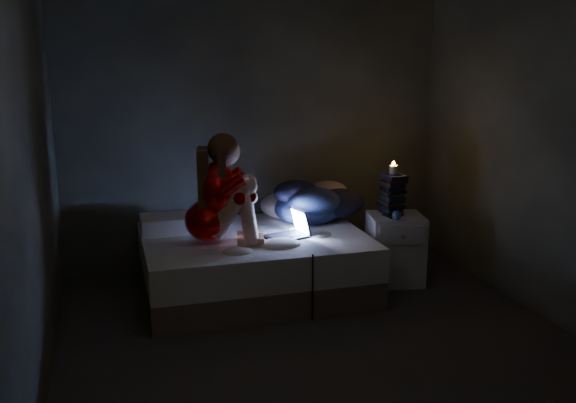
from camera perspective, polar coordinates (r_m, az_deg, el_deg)
name	(u,v)px	position (r m, az deg, el deg)	size (l,w,h in m)	color
floor	(321,345)	(4.57, 2.98, -12.79)	(3.60, 3.80, 0.02)	#2D2A27
wall_back	(256,129)	(5.98, -2.92, 6.56)	(3.60, 0.02, 2.60)	#2C2E2B
wall_front	(492,243)	(2.49, 17.95, -3.61)	(3.60, 0.02, 2.60)	#2C2E2B
wall_left	(29,176)	(3.96, -22.38, 2.13)	(0.02, 3.80, 2.60)	#2C2E2B
wall_right	(555,150)	(5.06, 22.99, 4.30)	(0.02, 3.80, 2.60)	#2C2E2B
bed	(255,263)	(5.39, -3.04, -5.61)	(1.84, 1.38, 0.51)	silver
pillow	(169,223)	(5.49, -10.67, -1.97)	(0.48, 0.34, 0.14)	white
woman	(206,189)	(5.00, -7.38, 1.12)	(0.55, 0.36, 0.89)	#940406
laptop	(286,224)	(5.20, -0.21, -2.01)	(0.34, 0.24, 0.24)	black
clothes_pile	(308,200)	(5.68, 1.85, 0.15)	(0.67, 0.54, 0.40)	#152142
nightstand	(395,249)	(5.67, 9.66, -4.25)	(0.46, 0.41, 0.62)	white
book_stack	(392,195)	(5.61, 9.41, 0.59)	(0.19, 0.25, 0.34)	black
candle	(393,172)	(5.57, 9.49, 2.68)	(0.07, 0.07, 0.08)	beige
phone	(391,216)	(5.52, 9.28, -1.33)	(0.07, 0.14, 0.01)	black
blue_orb	(400,216)	(5.42, 10.13, -1.26)	(0.08, 0.08, 0.08)	#2F5483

